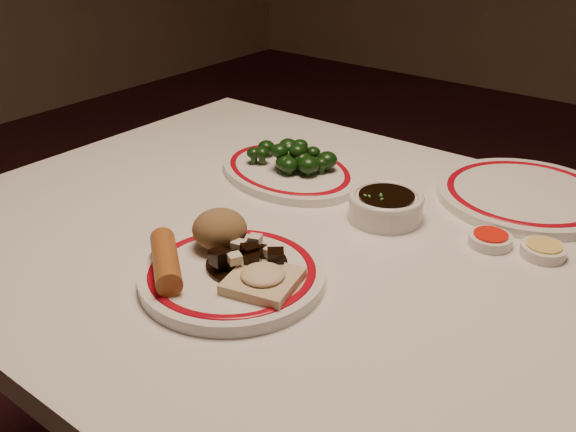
# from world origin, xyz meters

# --- Properties ---
(dining_table) EXTENTS (1.20, 0.90, 0.75)m
(dining_table) POSITION_xyz_m (0.00, 0.00, 0.66)
(dining_table) COLOR white
(dining_table) RESTS_ON ground
(main_plate) EXTENTS (0.28, 0.28, 0.02)m
(main_plate) POSITION_xyz_m (-0.02, -0.16, 0.76)
(main_plate) COLOR white
(main_plate) RESTS_ON dining_table
(rice_mound) EXTENTS (0.08, 0.08, 0.06)m
(rice_mound) POSITION_xyz_m (-0.08, -0.13, 0.80)
(rice_mound) COLOR olive
(rice_mound) RESTS_ON main_plate
(spring_roll) EXTENTS (0.12, 0.10, 0.03)m
(spring_roll) POSITION_xyz_m (-0.09, -0.22, 0.79)
(spring_roll) COLOR #A96129
(spring_roll) RESTS_ON main_plate
(fried_wonton) EXTENTS (0.10, 0.10, 0.02)m
(fried_wonton) POSITION_xyz_m (0.04, -0.16, 0.78)
(fried_wonton) COLOR beige
(fried_wonton) RESTS_ON main_plate
(stirfry_heap) EXTENTS (0.11, 0.11, 0.03)m
(stirfry_heap) POSITION_xyz_m (-0.01, -0.14, 0.78)
(stirfry_heap) COLOR black
(stirfry_heap) RESTS_ON main_plate
(broccoli_plate) EXTENTS (0.34, 0.31, 0.02)m
(broccoli_plate) POSITION_xyz_m (-0.18, 0.16, 0.76)
(broccoli_plate) COLOR white
(broccoli_plate) RESTS_ON dining_table
(broccoli_pile) EXTENTS (0.17, 0.10, 0.05)m
(broccoli_pile) POSITION_xyz_m (-0.17, 0.17, 0.79)
(broccoli_pile) COLOR #23471C
(broccoli_pile) RESTS_ON broccoli_plate
(soy_bowl) EXTENTS (0.12, 0.12, 0.04)m
(soy_bowl) POSITION_xyz_m (0.05, 0.12, 0.77)
(soy_bowl) COLOR white
(soy_bowl) RESTS_ON dining_table
(sweet_sour_dish) EXTENTS (0.06, 0.06, 0.02)m
(sweet_sour_dish) POSITION_xyz_m (0.21, 0.15, 0.76)
(sweet_sour_dish) COLOR white
(sweet_sour_dish) RESTS_ON dining_table
(mustard_dish) EXTENTS (0.06, 0.06, 0.02)m
(mustard_dish) POSITION_xyz_m (0.28, 0.16, 0.76)
(mustard_dish) COLOR white
(mustard_dish) RESTS_ON dining_table
(far_plate) EXTENTS (0.37, 0.37, 0.02)m
(far_plate) POSITION_xyz_m (0.20, 0.33, 0.76)
(far_plate) COLOR white
(far_plate) RESTS_ON dining_table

